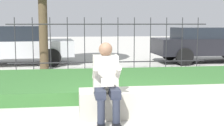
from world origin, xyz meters
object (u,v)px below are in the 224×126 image
car_parked_left (13,44)px  person_seated_reader (106,80)px  stone_bench (161,103)px  car_parked_right (208,43)px

car_parked_left → person_seated_reader: bearing=-74.1°
person_seated_reader → stone_bench: bearing=18.3°
car_parked_left → car_parked_right: 7.39m
person_seated_reader → car_parked_left: bearing=110.4°
stone_bench → car_parked_right: size_ratio=0.64×
stone_bench → car_parked_right: bearing=60.3°
stone_bench → person_seated_reader: (-0.96, -0.32, 0.48)m
stone_bench → car_parked_left: size_ratio=0.63×
stone_bench → car_parked_right: car_parked_right is taller
person_seated_reader → car_parked_right: 8.42m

